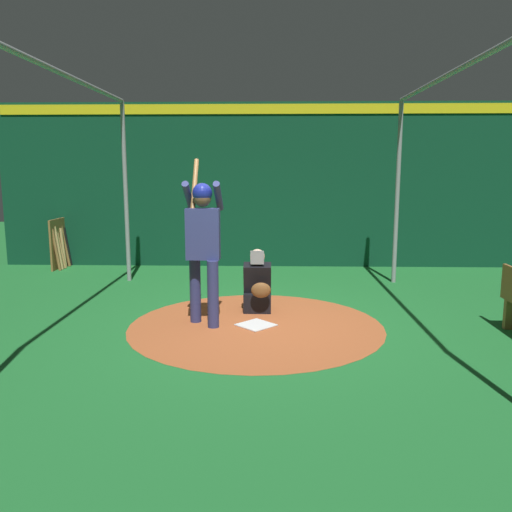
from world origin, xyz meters
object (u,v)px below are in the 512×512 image
(batter, at_px, (203,239))
(catcher, at_px, (258,287))
(bat_rack, at_px, (63,244))
(home_plate, at_px, (256,325))

(batter, relative_size, catcher, 2.37)
(bat_rack, bearing_deg, catcher, 50.98)
(batter, xyz_separation_m, bat_rack, (-4.12, -3.57, -0.68))
(home_plate, height_order, batter, batter)
(batter, height_order, catcher, batter)
(home_plate, distance_m, catcher, 0.79)
(home_plate, xyz_separation_m, bat_rack, (-4.17, -4.27, 0.48))
(catcher, height_order, bat_rack, bat_rack)
(home_plate, xyz_separation_m, catcher, (-0.71, 0.00, 0.35))
(batter, distance_m, bat_rack, 5.50)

